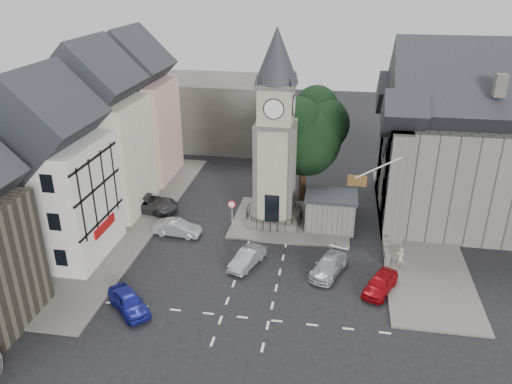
% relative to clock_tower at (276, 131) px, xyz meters
% --- Properties ---
extents(ground, '(120.00, 120.00, 0.00)m').
position_rel_clock_tower_xyz_m(ground, '(0.00, -7.99, -8.12)').
color(ground, black).
rests_on(ground, ground).
extents(pavement_west, '(6.00, 30.00, 0.14)m').
position_rel_clock_tower_xyz_m(pavement_west, '(-12.50, -1.99, -8.05)').
color(pavement_west, '#595651').
rests_on(pavement_west, ground).
extents(pavement_east, '(6.00, 26.00, 0.14)m').
position_rel_clock_tower_xyz_m(pavement_east, '(12.00, 0.01, -8.05)').
color(pavement_east, '#595651').
rests_on(pavement_east, ground).
extents(central_island, '(10.00, 8.00, 0.16)m').
position_rel_clock_tower_xyz_m(central_island, '(1.50, 0.01, -8.04)').
color(central_island, '#595651').
rests_on(central_island, ground).
extents(road_markings, '(20.00, 8.00, 0.01)m').
position_rel_clock_tower_xyz_m(road_markings, '(0.00, -13.49, -8.12)').
color(road_markings, silver).
rests_on(road_markings, ground).
extents(clock_tower, '(4.86, 4.86, 16.25)m').
position_rel_clock_tower_xyz_m(clock_tower, '(0.00, 0.00, 0.00)').
color(clock_tower, '#4C4944').
rests_on(clock_tower, ground).
extents(stone_shelter, '(4.30, 3.30, 3.08)m').
position_rel_clock_tower_xyz_m(stone_shelter, '(4.80, -0.49, -6.57)').
color(stone_shelter, '#615F59').
rests_on(stone_shelter, ground).
extents(town_tree, '(7.20, 7.20, 10.80)m').
position_rel_clock_tower_xyz_m(town_tree, '(2.00, 5.01, -1.15)').
color(town_tree, black).
rests_on(town_tree, ground).
extents(warning_sign_post, '(0.70, 0.19, 2.85)m').
position_rel_clock_tower_xyz_m(warning_sign_post, '(-3.20, -2.56, -6.09)').
color(warning_sign_post, black).
rests_on(warning_sign_post, ground).
extents(terrace_pink, '(8.10, 7.60, 12.80)m').
position_rel_clock_tower_xyz_m(terrace_pink, '(-15.50, 8.01, -1.54)').
color(terrace_pink, '#E3A89C').
rests_on(terrace_pink, ground).
extents(terrace_cream, '(8.10, 7.60, 12.80)m').
position_rel_clock_tower_xyz_m(terrace_cream, '(-15.50, 0.01, -1.54)').
color(terrace_cream, beige).
rests_on(terrace_cream, ground).
extents(terrace_tudor, '(8.10, 7.60, 12.00)m').
position_rel_clock_tower_xyz_m(terrace_tudor, '(-15.50, -7.99, -1.93)').
color(terrace_tudor, silver).
rests_on(terrace_tudor, ground).
extents(backdrop_west, '(20.00, 10.00, 8.00)m').
position_rel_clock_tower_xyz_m(backdrop_west, '(-12.00, 20.01, -4.12)').
color(backdrop_west, '#4C4944').
rests_on(backdrop_west, ground).
extents(east_building, '(14.40, 11.40, 12.60)m').
position_rel_clock_tower_xyz_m(east_building, '(15.59, 3.01, -1.86)').
color(east_building, '#615F59').
rests_on(east_building, ground).
extents(east_boundary_wall, '(0.40, 16.00, 0.90)m').
position_rel_clock_tower_xyz_m(east_boundary_wall, '(9.20, 2.01, -7.67)').
color(east_boundary_wall, '#615F59').
rests_on(east_boundary_wall, ground).
extents(flagpole, '(3.68, 0.10, 2.74)m').
position_rel_clock_tower_xyz_m(flagpole, '(8.00, -3.99, -1.12)').
color(flagpole, white).
rests_on(flagpole, ground).
extents(car_west_blue, '(3.94, 3.83, 1.33)m').
position_rel_clock_tower_xyz_m(car_west_blue, '(-7.50, -13.99, -7.45)').
color(car_west_blue, navy).
rests_on(car_west_blue, ground).
extents(car_west_silver, '(3.98, 1.65, 1.28)m').
position_rel_clock_tower_xyz_m(car_west_silver, '(-7.50, -3.90, -7.48)').
color(car_west_silver, '#A7ABAF').
rests_on(car_west_silver, ground).
extents(car_west_grey, '(5.78, 3.23, 1.53)m').
position_rel_clock_tower_xyz_m(car_west_grey, '(-11.50, 0.01, -7.36)').
color(car_west_grey, '#323234').
rests_on(car_west_grey, ground).
extents(car_island_silver, '(2.47, 3.92, 1.22)m').
position_rel_clock_tower_xyz_m(car_island_silver, '(-1.00, -7.49, -7.51)').
color(car_island_silver, '#9B9EA4').
rests_on(car_island_silver, ground).
extents(car_island_east, '(3.09, 4.61, 1.24)m').
position_rel_clock_tower_xyz_m(car_island_east, '(4.98, -7.49, -7.50)').
color(car_island_east, '#A5A7AC').
rests_on(car_island_east, ground).
extents(car_east_red, '(2.89, 3.99, 1.26)m').
position_rel_clock_tower_xyz_m(car_east_red, '(8.50, -9.18, -7.49)').
color(car_east_red, '#9F0810').
rests_on(car_east_red, ground).
extents(pedestrian, '(0.67, 0.49, 1.71)m').
position_rel_clock_tower_xyz_m(pedestrian, '(10.05, -5.99, -7.26)').
color(pedestrian, '#A39787').
rests_on(pedestrian, ground).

